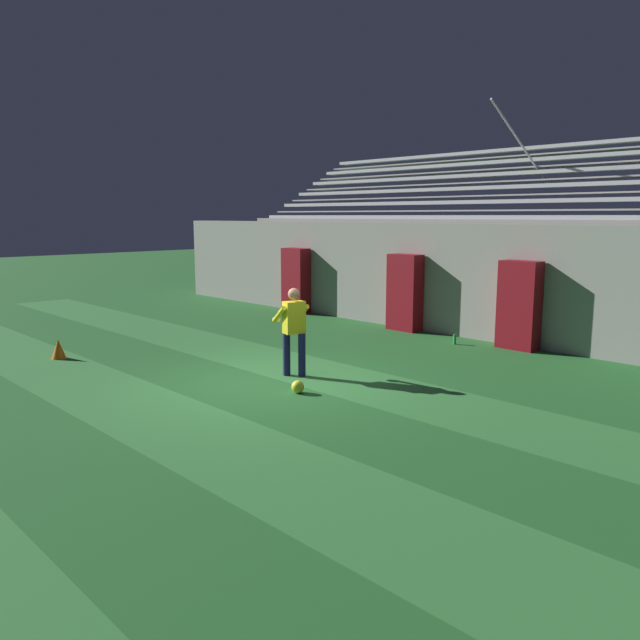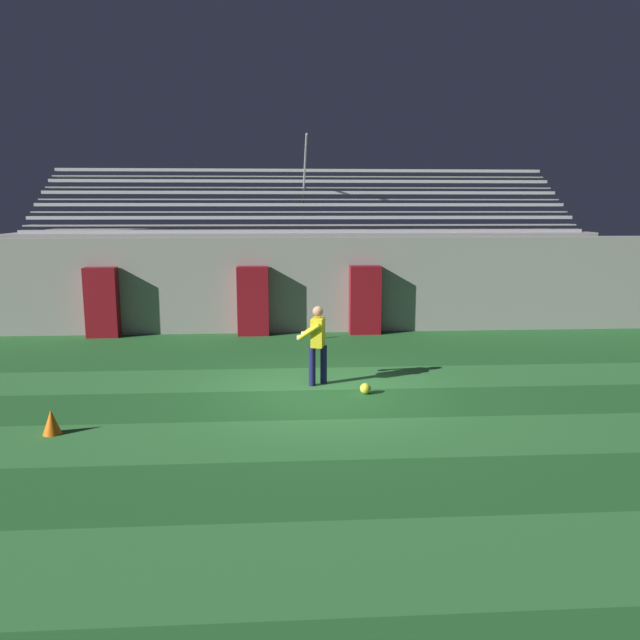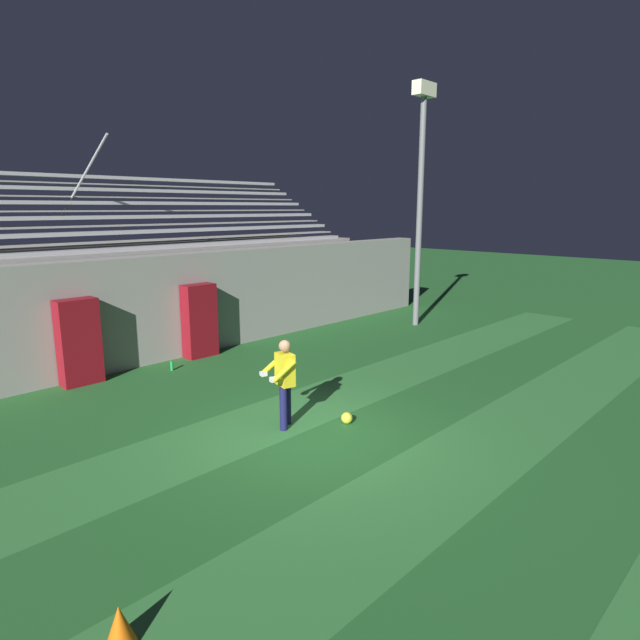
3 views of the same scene
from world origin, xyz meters
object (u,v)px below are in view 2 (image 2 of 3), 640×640
at_px(goalkeeper, 317,340).
at_px(soccer_ball, 365,389).
at_px(padding_pillar_gate_left, 253,301).
at_px(traffic_cone, 52,422).
at_px(padding_pillar_gate_right, 365,300).
at_px(water_bottle, 323,334).
at_px(padding_pillar_far_left, 102,302).

xyz_separation_m(goalkeeper, soccer_ball, (0.92, -0.73, -0.84)).
xyz_separation_m(padding_pillar_gate_left, traffic_cone, (-2.97, -7.90, -0.79)).
relative_size(goalkeeper, soccer_ball, 7.59).
relative_size(padding_pillar_gate_right, goalkeeper, 1.20).
height_order(padding_pillar_gate_right, traffic_cone, padding_pillar_gate_right).
distance_m(padding_pillar_gate_left, water_bottle, 2.25).
bearing_deg(traffic_cone, padding_pillar_gate_left, 69.42).
bearing_deg(soccer_ball, padding_pillar_gate_right, 82.51).
height_order(padding_pillar_gate_right, padding_pillar_far_left, same).
xyz_separation_m(padding_pillar_gate_left, water_bottle, (1.99, -0.60, -0.88)).
relative_size(padding_pillar_gate_right, padding_pillar_far_left, 1.00).
xyz_separation_m(padding_pillar_gate_left, padding_pillar_far_left, (-4.29, 0.00, 0.00)).
bearing_deg(soccer_ball, goalkeeper, 141.70).
bearing_deg(soccer_ball, traffic_cone, -160.65).
height_order(padding_pillar_gate_left, water_bottle, padding_pillar_gate_left).
bearing_deg(padding_pillar_far_left, padding_pillar_gate_right, 0.00).
bearing_deg(water_bottle, traffic_cone, -124.15).
bearing_deg(padding_pillar_gate_left, traffic_cone, -110.58).
distance_m(padding_pillar_gate_right, traffic_cone, 10.09).
bearing_deg(water_bottle, soccer_ball, -84.88).
xyz_separation_m(padding_pillar_gate_left, goalkeeper, (1.55, -5.26, -0.04)).
height_order(padding_pillar_gate_right, water_bottle, padding_pillar_gate_right).
relative_size(padding_pillar_gate_left, padding_pillar_gate_right, 1.00).
xyz_separation_m(padding_pillar_far_left, goalkeeper, (5.84, -5.26, -0.04)).
xyz_separation_m(padding_pillar_far_left, water_bottle, (6.28, -0.60, -0.88)).
distance_m(padding_pillar_far_left, traffic_cone, 8.05).
distance_m(padding_pillar_gate_left, padding_pillar_far_left, 4.29).
bearing_deg(soccer_ball, padding_pillar_far_left, 138.44).
height_order(padding_pillar_gate_left, padding_pillar_far_left, same).
bearing_deg(goalkeeper, traffic_cone, -149.69).
xyz_separation_m(soccer_ball, traffic_cone, (-5.44, -1.91, 0.10)).
relative_size(padding_pillar_far_left, traffic_cone, 4.76).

